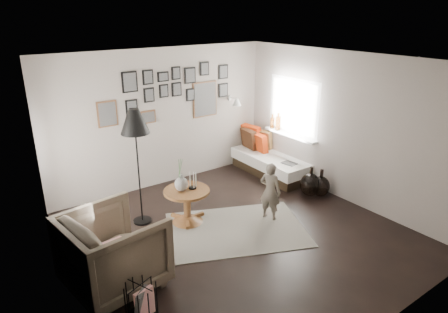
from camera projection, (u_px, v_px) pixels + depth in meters
ground at (240, 233)px, 6.13m from camera, size 4.80×4.80×0.00m
wall_back at (162, 119)px, 7.49m from camera, size 4.50×0.00×4.50m
wall_front at (396, 223)px, 3.85m from camera, size 4.50×0.00×4.50m
wall_left at (83, 195)px, 4.43m from camera, size 0.00×4.80×4.80m
wall_right at (343, 128)px, 6.91m from camera, size 0.00×4.80×4.80m
ceiling at (243, 61)px, 5.22m from camera, size 4.80×4.80×0.00m
door_left at (59, 180)px, 5.44m from camera, size 0.00×2.14×2.14m
window_right at (285, 131)px, 8.02m from camera, size 0.15×1.32×1.30m
gallery_wall at (175, 94)px, 7.48m from camera, size 2.74×0.03×1.08m
wall_sconce at (236, 102)px, 8.09m from camera, size 0.18×0.36×0.16m
rug at (236, 229)px, 6.23m from camera, size 2.50×2.18×0.01m
pedestal_table at (187, 207)px, 6.36m from camera, size 0.73×0.73×0.57m
vase at (181, 181)px, 6.17m from camera, size 0.21×0.21×0.52m
candles at (192, 181)px, 6.27m from camera, size 0.12×0.12×0.27m
daybed at (269, 160)px, 8.31m from camera, size 0.82×1.88×0.89m
magazine_on_daybed at (289, 163)px, 7.75m from camera, size 0.24×0.30×0.01m
armchair at (114, 251)px, 4.81m from camera, size 1.22×1.19×0.99m
armchair_cushion at (112, 250)px, 4.86m from camera, size 0.49×0.50×0.20m
floor_lamp at (135, 126)px, 5.90m from camera, size 0.44×0.44×1.87m
magazine_basket at (142, 301)px, 4.40m from camera, size 0.45×0.45×0.43m
demijohn_large at (310, 185)px, 7.29m from camera, size 0.38×0.38×0.57m
demijohn_small at (321, 186)px, 7.29m from camera, size 0.33×0.33×0.52m
child at (270, 191)px, 6.40m from camera, size 0.36×0.42×0.97m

